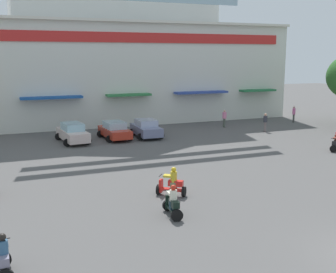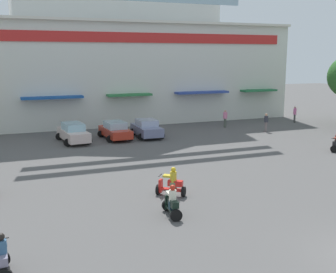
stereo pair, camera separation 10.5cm
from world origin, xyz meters
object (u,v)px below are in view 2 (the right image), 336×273
object	(u,v)px
scooter_rider_7	(2,258)
pedestrian_2	(295,113)
scooter_rider_2	(172,203)
pedestrian_1	(266,121)
parked_car_0	(73,133)
scooter_rider_1	(171,184)
parked_car_1	(115,130)
parked_car_2	(147,128)
pedestrian_0	(225,118)

from	to	relation	value
scooter_rider_7	pedestrian_2	xyz separation A→B (m)	(28.59, 22.32, 0.38)
scooter_rider_7	pedestrian_2	world-z (taller)	pedestrian_2
scooter_rider_2	scooter_rider_7	world-z (taller)	scooter_rider_7
pedestrian_1	pedestrian_2	xyz separation A→B (m)	(5.86, 3.41, 0.03)
parked_car_0	scooter_rider_1	xyz separation A→B (m)	(2.36, -15.19, -0.18)
parked_car_1	pedestrian_2	bearing A→B (deg)	5.17
parked_car_2	scooter_rider_7	bearing A→B (deg)	-119.88
parked_car_0	parked_car_2	bearing A→B (deg)	-1.47
parked_car_2	scooter_rider_2	xyz separation A→B (m)	(-4.81, -17.58, -0.18)
parked_car_0	pedestrian_2	size ratio (longest dim) A/B	2.71
scooter_rider_1	scooter_rider_7	distance (m)	9.49
parked_car_1	parked_car_2	xyz separation A→B (m)	(2.69, -0.22, 0.03)
pedestrian_0	pedestrian_1	world-z (taller)	pedestrian_1
parked_car_2	scooter_rider_7	world-z (taller)	parked_car_2
parked_car_2	pedestrian_2	size ratio (longest dim) A/B	2.31
scooter_rider_2	pedestrian_0	xyz separation A→B (m)	(13.55, 19.65, 0.35)
scooter_rider_1	pedestrian_1	xyz separation A→B (m)	(14.86, 13.62, 0.36)
parked_car_2	scooter_rider_2	distance (m)	18.23
scooter_rider_2	pedestrian_2	bearing A→B (deg)	42.03
scooter_rider_1	pedestrian_1	bearing A→B (deg)	42.51
parked_car_1	scooter_rider_1	bearing A→B (deg)	-94.17
parked_car_0	parked_car_2	size ratio (longest dim) A/B	1.17
parked_car_0	pedestrian_2	xyz separation A→B (m)	(23.07, 1.83, 0.21)
scooter_rider_7	pedestrian_2	bearing A→B (deg)	37.98
scooter_rider_1	scooter_rider_2	bearing A→B (deg)	-111.48
scooter_rider_7	pedestrian_1	size ratio (longest dim) A/B	0.88
parked_car_2	pedestrian_1	size ratio (longest dim) A/B	2.34
parked_car_2	parked_car_0	bearing A→B (deg)	178.53
scooter_rider_2	pedestrian_1	xyz separation A→B (m)	(15.86, 16.17, 0.37)
scooter_rider_7	pedestrian_1	xyz separation A→B (m)	(22.73, 18.92, 0.35)
scooter_rider_2	pedestrian_0	distance (m)	23.87
parked_car_0	scooter_rider_1	size ratio (longest dim) A/B	3.14
parked_car_0	scooter_rider_7	world-z (taller)	parked_car_0
scooter_rider_1	pedestrian_2	size ratio (longest dim) A/B	0.86
parked_car_0	scooter_rider_2	size ratio (longest dim) A/B	3.15
scooter_rider_7	pedestrian_2	distance (m)	36.28
parked_car_1	parked_car_2	distance (m)	2.70
parked_car_1	pedestrian_0	bearing A→B (deg)	9.17
pedestrian_1	pedestrian_2	size ratio (longest dim) A/B	0.99
parked_car_0	scooter_rider_1	world-z (taller)	parked_car_0
pedestrian_2	parked_car_2	bearing A→B (deg)	-173.28
parked_car_0	scooter_rider_2	xyz separation A→B (m)	(1.36, -17.74, -0.19)
parked_car_0	pedestrian_1	distance (m)	17.29
scooter_rider_2	scooter_rider_7	xyz separation A→B (m)	(-6.88, -2.75, 0.02)
parked_car_0	pedestrian_2	world-z (taller)	pedestrian_2
scooter_rider_1	pedestrian_2	distance (m)	26.82
parked_car_2	scooter_rider_1	distance (m)	15.51
parked_car_1	scooter_rider_2	xyz separation A→B (m)	(-2.11, -17.80, -0.15)
parked_car_2	pedestrian_0	distance (m)	8.98
parked_car_0	pedestrian_1	bearing A→B (deg)	-5.22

